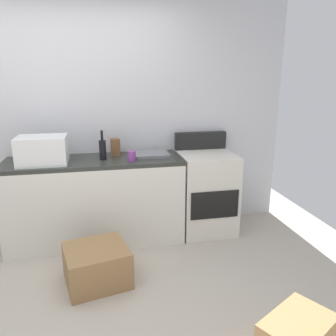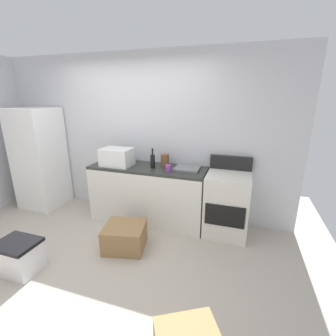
% 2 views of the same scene
% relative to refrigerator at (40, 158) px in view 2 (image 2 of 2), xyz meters
% --- Properties ---
extents(ground_plane, '(6.00, 6.00, 0.00)m').
position_rel_refrigerator_xyz_m(ground_plane, '(1.75, -1.15, -0.88)').
color(ground_plane, '#B2A899').
extents(wall_back, '(5.00, 0.10, 2.60)m').
position_rel_refrigerator_xyz_m(wall_back, '(1.75, 0.40, 0.42)').
color(wall_back, silver).
rests_on(wall_back, ground_plane).
extents(kitchen_counter, '(1.80, 0.60, 0.90)m').
position_rel_refrigerator_xyz_m(kitchen_counter, '(2.05, 0.05, -0.43)').
color(kitchen_counter, silver).
rests_on(kitchen_counter, ground_plane).
extents(refrigerator, '(0.68, 0.66, 1.75)m').
position_rel_refrigerator_xyz_m(refrigerator, '(0.00, 0.00, 0.00)').
color(refrigerator, white).
rests_on(refrigerator, ground_plane).
extents(stove_oven, '(0.60, 0.61, 1.10)m').
position_rel_refrigerator_xyz_m(stove_oven, '(3.27, 0.06, -0.41)').
color(stove_oven, silver).
rests_on(stove_oven, ground_plane).
extents(microwave, '(0.46, 0.34, 0.27)m').
position_rel_refrigerator_xyz_m(microwave, '(1.58, -0.03, 0.16)').
color(microwave, white).
rests_on(microwave, kitchen_counter).
extents(sink_basin, '(0.36, 0.32, 0.03)m').
position_rel_refrigerator_xyz_m(sink_basin, '(2.66, 0.10, 0.04)').
color(sink_basin, slate).
rests_on(sink_basin, kitchen_counter).
extents(wine_bottle, '(0.07, 0.07, 0.30)m').
position_rel_refrigerator_xyz_m(wine_bottle, '(2.15, 0.02, 0.13)').
color(wine_bottle, black).
rests_on(wine_bottle, kitchen_counter).
extents(coffee_mug, '(0.08, 0.08, 0.10)m').
position_rel_refrigerator_xyz_m(coffee_mug, '(2.43, -0.09, 0.07)').
color(coffee_mug, purple).
rests_on(coffee_mug, kitchen_counter).
extents(knife_block, '(0.10, 0.10, 0.18)m').
position_rel_refrigerator_xyz_m(knife_block, '(2.28, 0.19, 0.11)').
color(knife_block, brown).
rests_on(knife_block, kitchen_counter).
extents(cardboard_box_small, '(0.60, 0.57, 0.32)m').
position_rel_refrigerator_xyz_m(cardboard_box_small, '(2.04, -0.75, -0.71)').
color(cardboard_box_small, olive).
rests_on(cardboard_box_small, ground_plane).
extents(storage_bin, '(0.46, 0.36, 0.38)m').
position_rel_refrigerator_xyz_m(storage_bin, '(1.11, -1.52, -0.68)').
color(storage_bin, silver).
rests_on(storage_bin, ground_plane).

